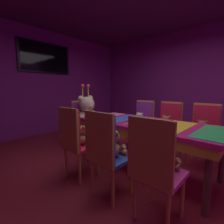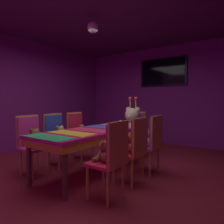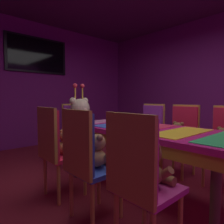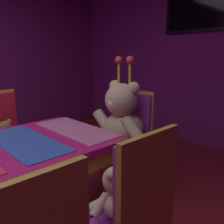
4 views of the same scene
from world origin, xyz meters
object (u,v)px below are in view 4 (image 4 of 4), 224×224
king_teddy_bear (121,119)px  wall_tv (212,0)px  chair_left_2 (0,131)px  teddy_left_2 (6,136)px  chair_right_2 (135,204)px  teddy_right_2 (115,195)px  throne_chair (132,129)px

king_teddy_bear → wall_tv: bearing=180.0°
chair_left_2 → teddy_left_2: 0.14m
chair_left_2 → king_teddy_bear: 1.21m
chair_left_2 → king_teddy_bear: size_ratio=1.14×
teddy_left_2 → wall_tv: size_ratio=0.21×
chair_right_2 → king_teddy_bear: bearing=-42.4°
teddy_left_2 → king_teddy_bear: (0.73, 0.82, 0.16)m
chair_right_2 → teddy_right_2: chair_right_2 is taller
chair_left_2 → chair_right_2: bearing=1.2°
teddy_left_2 → king_teddy_bear: 1.11m
teddy_left_2 → chair_left_2: bearing=180.0°
teddy_right_2 → king_teddy_bear: (-0.71, 0.78, 0.15)m
chair_right_2 → wall_tv: (-0.86, 2.52, 1.45)m
teddy_left_2 → throne_chair: 1.23m
throne_chair → wall_tv: bearing=180.0°
teddy_right_2 → wall_tv: bearing=-74.1°
throne_chair → teddy_left_2: bearing=-36.5°
chair_left_2 → teddy_left_2: chair_left_2 is taller
throne_chair → teddy_right_2: bearing=36.9°
wall_tv → teddy_left_2: bearing=-106.0°
chair_right_2 → wall_tv: wall_tv is taller
king_teddy_bear → wall_tv: 2.17m
chair_left_2 → teddy_left_2: (0.14, 0.00, -0.02)m
chair_right_2 → teddy_right_2: bearing=-0.0°
teddy_right_2 → throne_chair: 1.19m
wall_tv → king_teddy_bear: bearing=-90.0°
throne_chair → wall_tv: size_ratio=0.72×
wall_tv → chair_right_2: bearing=-71.2°
chair_left_2 → wall_tv: bearing=71.1°
chair_left_2 → teddy_left_2: size_ratio=3.43×
chair_right_2 → king_teddy_bear: size_ratio=1.14×
wall_tv → throne_chair: bearing=-90.0°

